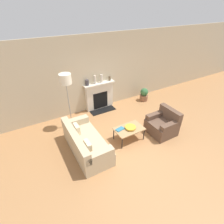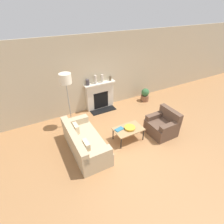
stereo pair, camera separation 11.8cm
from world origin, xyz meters
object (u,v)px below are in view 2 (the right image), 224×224
(floor_lamp, at_px, (66,83))
(mantel_vase_center_right, at_px, (102,78))
(couch, at_px, (84,143))
(bowl, at_px, (130,128))
(fireplace, at_px, (100,96))
(mantel_vase_center_left, at_px, (95,79))
(mantel_vase_left, at_px, (88,82))
(mantel_vase_right, at_px, (110,78))
(potted_plant, at_px, (145,95))
(book, at_px, (119,129))
(armchair_near, at_px, (163,125))
(coffee_table, at_px, (128,130))

(floor_lamp, bearing_deg, mantel_vase_center_right, 24.47)
(couch, bearing_deg, bowl, -98.70)
(fireplace, xyz_separation_m, mantel_vase_center_left, (-0.16, 0.01, 0.74))
(mantel_vase_left, height_order, mantel_vase_center_right, mantel_vase_center_right)
(mantel_vase_right, xyz_separation_m, potted_plant, (1.53, -0.41, -0.93))
(fireplace, height_order, mantel_vase_center_right, mantel_vase_center_right)
(book, height_order, floor_lamp, floor_lamp)
(mantel_vase_left, relative_size, mantel_vase_right, 1.19)
(armchair_near, bearing_deg, couch, -100.16)
(couch, xyz_separation_m, mantel_vase_right, (1.97, 2.06, 0.91))
(fireplace, height_order, couch, fireplace)
(coffee_table, bearing_deg, couch, 171.79)
(mantel_vase_center_right, bearing_deg, armchair_near, -68.84)
(bowl, bearing_deg, coffee_table, 151.92)
(couch, distance_m, mantel_vase_center_left, 2.64)
(floor_lamp, height_order, mantel_vase_center_left, floor_lamp)
(bowl, bearing_deg, mantel_vase_center_right, 85.61)
(fireplace, xyz_separation_m, bowl, (-0.05, -2.27, -0.07))
(floor_lamp, relative_size, mantel_vase_center_left, 5.98)
(mantel_vase_center_left, height_order, mantel_vase_right, mantel_vase_center_left)
(mantel_vase_right, bearing_deg, fireplace, -178.29)
(couch, height_order, mantel_vase_right, mantel_vase_right)
(bowl, distance_m, potted_plant, 2.79)
(book, bearing_deg, floor_lamp, 116.09)
(book, distance_m, mantel_vase_right, 2.45)
(fireplace, xyz_separation_m, mantel_vase_center_right, (0.13, 0.01, 0.73))
(floor_lamp, distance_m, mantel_vase_center_left, 1.53)
(bowl, xyz_separation_m, floor_lamp, (-1.40, 1.57, 1.20))
(couch, relative_size, floor_lamp, 0.95)
(fireplace, height_order, armchair_near, fireplace)
(bowl, distance_m, mantel_vase_left, 2.44)
(bowl, height_order, mantel_vase_center_left, mantel_vase_center_left)
(mantel_vase_center_left, bearing_deg, book, -95.29)
(mantel_vase_center_right, distance_m, mantel_vase_right, 0.37)
(coffee_table, distance_m, mantel_vase_center_right, 2.44)
(armchair_near, relative_size, mantel_vase_center_left, 2.62)
(bowl, distance_m, mantel_vase_center_left, 2.43)
(coffee_table, distance_m, potted_plant, 2.80)
(fireplace, height_order, bowl, fireplace)
(coffee_table, bearing_deg, mantel_vase_right, 75.94)
(couch, xyz_separation_m, bowl, (1.44, -0.22, 0.17))
(couch, xyz_separation_m, mantel_vase_center_left, (1.33, 2.06, 0.98))
(book, distance_m, mantel_vase_center_left, 2.33)
(book, bearing_deg, potted_plant, 25.57)
(coffee_table, relative_size, book, 3.03)
(fireplace, relative_size, coffee_table, 1.40)
(floor_lamp, relative_size, mantel_vase_left, 9.23)
(armchair_near, relative_size, floor_lamp, 0.44)
(book, bearing_deg, couch, 163.87)
(armchair_near, bearing_deg, fireplace, -156.27)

